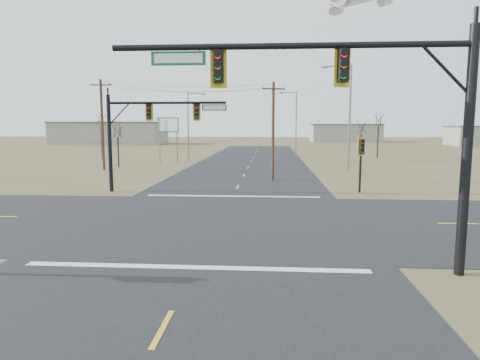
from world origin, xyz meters
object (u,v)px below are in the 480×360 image
utility_pole_far (102,123)px  highway_sign (168,130)px  streetlight_b (295,120)px  mast_arm_near (358,97)px  bare_tree_a (117,130)px  streetlight_a (347,112)px  mast_arm_far (149,122)px  pedestal_signal_ne (361,152)px  bare_tree_d (379,119)px  utility_pole_near (273,130)px  bare_tree_c (361,127)px  streetlight_c (190,122)px  bare_tree_b (101,118)px

utility_pole_far → highway_sign: bearing=66.2°
utility_pole_far → streetlight_b: (22.23, 23.22, 0.67)m
mast_arm_near → bare_tree_a: (-20.55, 34.75, -1.42)m
utility_pole_far → streetlight_b: bearing=46.2°
streetlight_a → highway_sign: bearing=170.3°
mast_arm_far → pedestal_signal_ne: 15.62m
pedestal_signal_ne → bare_tree_a: bare_tree_a is taller
highway_sign → bare_tree_d: (30.02, 9.97, 1.64)m
utility_pole_near → bare_tree_c: bearing=60.5°
pedestal_signal_ne → bare_tree_d: bare_tree_d is taller
bare_tree_d → utility_pole_far: bearing=-149.2°
utility_pole_near → bare_tree_d: (16.12, 28.56, 1.33)m
bare_tree_c → streetlight_a: bearing=-108.2°
bare_tree_c → bare_tree_d: 8.36m
streetlight_a → bare_tree_a: 26.12m
streetlight_b → mast_arm_far: bearing=-121.3°
mast_arm_far → utility_pole_far: utility_pole_far is taller
streetlight_c → highway_sign: bearing=-138.5°
mast_arm_far → bare_tree_a: 20.10m
mast_arm_far → bare_tree_c: bearing=34.6°
utility_pole_far → bare_tree_a: 3.08m
bare_tree_d → bare_tree_c: bearing=-119.1°
utility_pole_near → streetlight_a: bearing=47.7°
mast_arm_near → bare_tree_b: (-27.43, 46.98, 0.10)m
bare_tree_a → pedestal_signal_ne: bearing=-35.6°
mast_arm_near → streetlight_a: streetlight_a is taller
highway_sign → mast_arm_near: bearing=-54.5°
streetlight_b → streetlight_c: 18.14m
utility_pole_far → highway_sign: utility_pole_far is taller
utility_pole_near → streetlight_b: (3.62, 31.09, 1.25)m
mast_arm_near → streetlight_c: bearing=89.3°
highway_sign → bare_tree_d: bearing=32.7°
utility_pole_far → bare_tree_b: size_ratio=1.33×
mast_arm_far → utility_pole_far: size_ratio=0.90×
streetlight_c → utility_pole_near: bearing=-63.4°
streetlight_b → bare_tree_a: size_ratio=1.86×
pedestal_signal_ne → highway_sign: (-20.25, 25.21, 1.20)m
mast_arm_far → streetlight_a: 23.41m
highway_sign → streetlight_b: streetlight_b is taller
utility_pole_far → bare_tree_a: utility_pole_far is taller
utility_pole_near → bare_tree_b: utility_pole_near is taller
bare_tree_b → bare_tree_c: size_ratio=1.24×
utility_pole_near → streetlight_c: streetlight_c is taller
highway_sign → bare_tree_d: 31.67m
bare_tree_c → bare_tree_a: bearing=-160.7°
utility_pole_near → highway_sign: (-13.90, 18.58, -0.31)m
bare_tree_a → bare_tree_c: (30.09, 10.53, 0.28)m
utility_pole_near → highway_sign: size_ratio=1.46×
mast_arm_near → bare_tree_d: bearing=57.6°
utility_pole_near → utility_pole_far: utility_pole_far is taller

